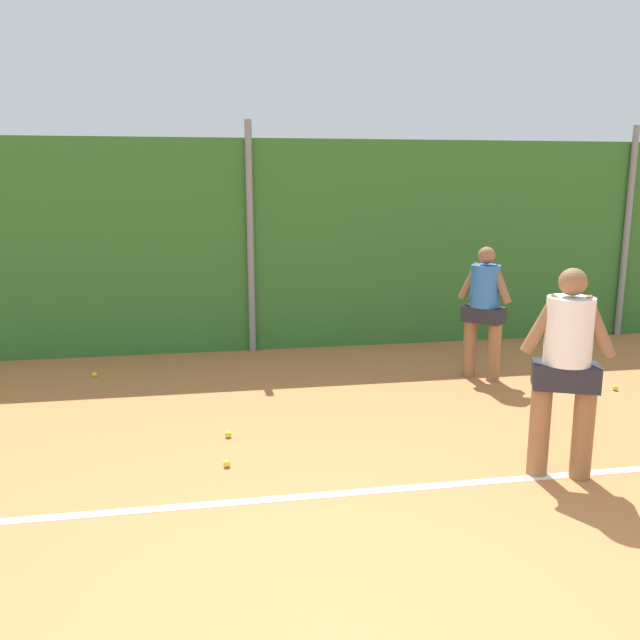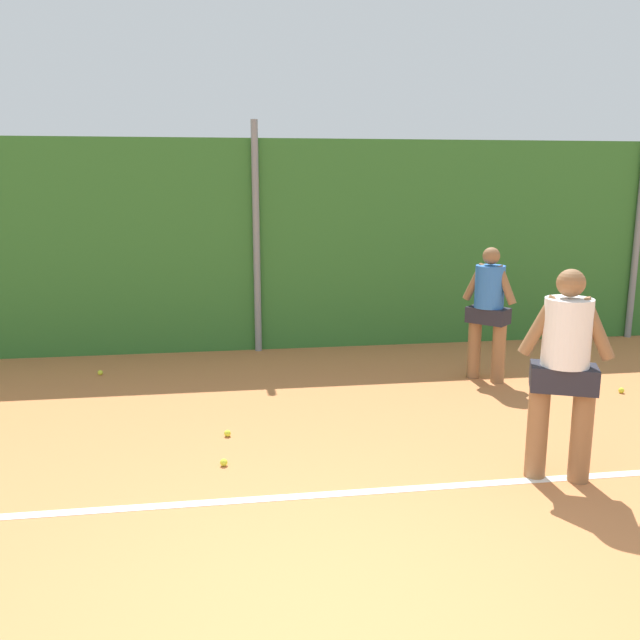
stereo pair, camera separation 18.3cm
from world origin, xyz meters
TOP-DOWN VIEW (x-y plane):
  - ground_plane at (0.00, 1.92)m, footprint 31.68×31.68m
  - hedge_fence_backdrop at (0.00, 6.53)m, footprint 20.59×0.25m
  - fence_post_center at (0.00, 6.36)m, footprint 0.10×0.10m
  - fence_post_right at (5.94, 6.36)m, footprint 0.10×0.10m
  - court_baseline_paint at (0.00, 1.66)m, footprint 15.05×0.10m
  - player_foreground_near at (2.25, 1.67)m, footprint 0.71×0.49m
  - player_backcourt_far at (2.75, 4.46)m, footprint 0.54×0.55m
  - tennis_ball_1 at (-0.54, 2.34)m, footprint 0.07×0.07m
  - tennis_ball_2 at (-2.10, 5.39)m, footprint 0.07×0.07m
  - tennis_ball_5 at (-0.50, 3.03)m, footprint 0.07×0.07m
  - tennis_ball_6 at (4.15, 3.71)m, footprint 0.07×0.07m

SIDE VIEW (x-z plane):
  - ground_plane at x=0.00m, z-range 0.00..0.00m
  - court_baseline_paint at x=0.00m, z-range 0.00..0.01m
  - tennis_ball_1 at x=-0.54m, z-range 0.00..0.07m
  - tennis_ball_2 at x=-2.10m, z-range 0.00..0.07m
  - tennis_ball_5 at x=-0.50m, z-range 0.00..0.07m
  - tennis_ball_6 at x=4.15m, z-range 0.00..0.07m
  - player_backcourt_far at x=2.75m, z-range 0.10..1.78m
  - player_foreground_near at x=2.25m, z-range 0.11..1.90m
  - hedge_fence_backdrop at x=0.00m, z-range 0.00..3.05m
  - fence_post_center at x=0.00m, z-range 0.00..3.30m
  - fence_post_right at x=5.94m, z-range 0.00..3.30m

